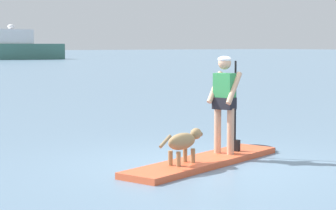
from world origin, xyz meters
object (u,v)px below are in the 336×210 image
at_px(dog, 184,142).
at_px(moored_boat_far_starboard, 16,48).
at_px(paddleboard, 212,160).
at_px(person_paddler, 225,98).

bearing_deg(dog, moored_boat_far_starboard, 69.38).
relative_size(dog, moored_boat_far_starboard, 0.09).
relative_size(paddleboard, dog, 3.55).
bearing_deg(person_paddler, dog, -163.49).
bearing_deg(dog, paddleboard, 16.51).
height_order(paddleboard, dog, dog).
bearing_deg(paddleboard, person_paddler, 16.51).
distance_m(paddleboard, dog, 0.88).
xyz_separation_m(paddleboard, person_paddler, (0.37, 0.11, 1.00)).
bearing_deg(paddleboard, moored_boat_far_starboard, 69.84).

